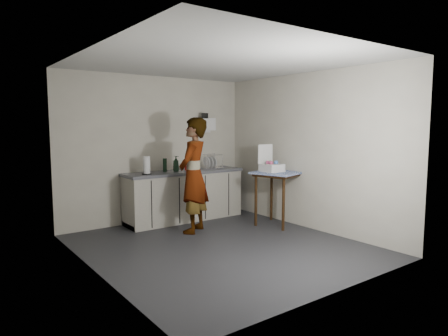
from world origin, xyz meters
TOP-DOWN VIEW (x-y plane):
  - ground at (0.00, 0.00)m, footprint 4.00×4.00m
  - wall_back at (0.00, 1.99)m, footprint 3.60×0.02m
  - wall_right at (1.79, 0.00)m, footprint 0.02×4.00m
  - wall_left at (-1.79, 0.00)m, footprint 0.02×4.00m
  - ceiling at (0.00, 0.00)m, footprint 3.60×4.00m
  - kitchen_counter at (0.40, 1.70)m, footprint 2.24×0.62m
  - wall_shelf at (1.00, 1.92)m, footprint 0.42×0.18m
  - side_table at (1.50, 0.41)m, footprint 0.90×0.90m
  - standing_man at (0.10, 0.90)m, footprint 0.81×0.77m
  - soap_bottle at (0.22, 1.67)m, footprint 0.15×0.15m
  - soda_can at (0.47, 1.74)m, footprint 0.06×0.06m
  - dark_bottle at (0.04, 1.76)m, footprint 0.07×0.07m
  - paper_towel at (-0.38, 1.62)m, footprint 0.17×0.17m
  - dish_rack at (1.01, 1.73)m, footprint 0.39×0.29m
  - bakery_box at (1.41, 0.49)m, footprint 0.33×0.34m

SIDE VIEW (x-z plane):
  - ground at x=0.00m, z-range 0.00..0.00m
  - kitchen_counter at x=0.40m, z-range -0.03..0.88m
  - side_table at x=1.50m, z-range 0.35..1.29m
  - standing_man at x=0.10m, z-range 0.00..1.86m
  - soda_can at x=0.47m, z-range 0.91..1.03m
  - dish_rack at x=1.01m, z-range 0.84..1.11m
  - dark_bottle at x=0.04m, z-range 0.91..1.15m
  - bakery_box at x=1.41m, z-range 0.81..1.27m
  - soap_bottle at x=0.22m, z-range 0.91..1.19m
  - paper_towel at x=-0.38m, z-range 0.90..1.20m
  - wall_back at x=0.00m, z-range 0.00..2.60m
  - wall_right at x=1.79m, z-range 0.00..2.60m
  - wall_left at x=-1.79m, z-range 0.00..2.60m
  - wall_shelf at x=1.00m, z-range 1.56..1.93m
  - ceiling at x=0.00m, z-range 2.59..2.60m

